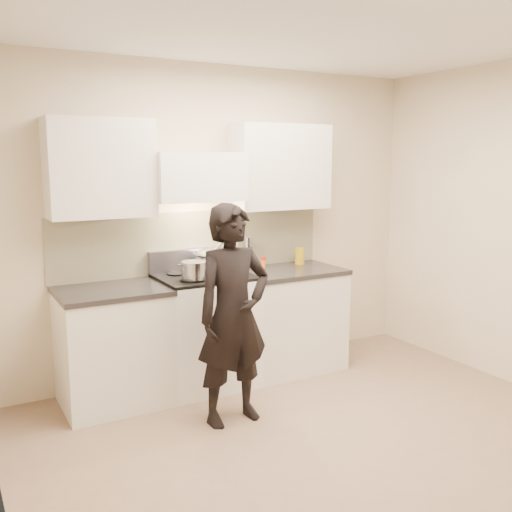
# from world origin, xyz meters

# --- Properties ---
(ground_plane) EXTENTS (4.00, 4.00, 0.00)m
(ground_plane) POSITION_xyz_m (0.00, 0.00, 0.00)
(ground_plane) COLOR #896D55
(room_shell) EXTENTS (4.04, 3.54, 2.70)m
(room_shell) POSITION_xyz_m (-0.06, 0.37, 1.60)
(room_shell) COLOR beige
(room_shell) RESTS_ON ground
(stove) EXTENTS (0.76, 0.65, 0.96)m
(stove) POSITION_xyz_m (-0.30, 1.42, 0.47)
(stove) COLOR white
(stove) RESTS_ON ground
(counter_right) EXTENTS (0.92, 0.67, 0.92)m
(counter_right) POSITION_xyz_m (0.53, 1.43, 0.46)
(counter_right) COLOR silver
(counter_right) RESTS_ON ground
(counter_left) EXTENTS (0.82, 0.67, 0.92)m
(counter_left) POSITION_xyz_m (-1.08, 1.43, 0.46)
(counter_left) COLOR silver
(counter_left) RESTS_ON ground
(wok) EXTENTS (0.38, 0.47, 0.31)m
(wok) POSITION_xyz_m (-0.16, 1.52, 1.06)
(wok) COLOR #AAA9BD
(wok) RESTS_ON stove
(stock_pot) EXTENTS (0.29, 0.22, 0.14)m
(stock_pot) POSITION_xyz_m (-0.45, 1.28, 1.03)
(stock_pot) COLOR #AAA9BD
(stock_pot) RESTS_ON stove
(utensil_crock) EXTENTS (0.10, 0.10, 0.28)m
(utensil_crock) POSITION_xyz_m (0.25, 1.67, 1.01)
(utensil_crock) COLOR #9693A8
(utensil_crock) RESTS_ON counter_right
(spice_jar) EXTENTS (0.04, 0.04, 0.09)m
(spice_jar) POSITION_xyz_m (0.36, 1.60, 0.97)
(spice_jar) COLOR orange
(spice_jar) RESTS_ON counter_right
(oil_glass) EXTENTS (0.09, 0.09, 0.16)m
(oil_glass) POSITION_xyz_m (0.75, 1.58, 1.00)
(oil_glass) COLOR #AD8713
(oil_glass) RESTS_ON counter_right
(person) EXTENTS (0.61, 0.42, 1.59)m
(person) POSITION_xyz_m (-0.40, 0.70, 0.80)
(person) COLOR black
(person) RESTS_ON ground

